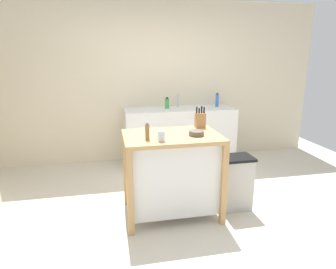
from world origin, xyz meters
TOP-DOWN VIEW (x-y plane):
  - ground_plane at (0.00, 0.00)m, footprint 6.59×6.59m
  - wall_back at (0.00, 2.09)m, footprint 5.59×0.10m
  - kitchen_island at (-0.15, 0.13)m, footprint 1.02×0.70m
  - knife_block at (0.24, 0.38)m, footprint 0.11×0.09m
  - bowl_ceramic_wide at (0.10, 0.05)m, footprint 0.16×0.16m
  - drinking_cup at (-0.30, -0.09)m, footprint 0.07×0.07m
  - pepper_grinder at (-0.42, -0.01)m, footprint 0.04×0.04m
  - trash_bin at (0.60, 0.11)m, footprint 0.36×0.28m
  - sink_counter at (0.34, 1.74)m, footprint 1.76×0.60m
  - sink_faucet at (0.34, 1.88)m, footprint 0.02×0.02m
  - bottle_hand_soap at (0.99, 1.79)m, footprint 0.05×0.05m
  - bottle_spray_cleaner at (0.14, 1.79)m, footprint 0.07×0.07m

SIDE VIEW (x-z plane):
  - ground_plane at x=0.00m, z-range 0.00..0.00m
  - trash_bin at x=0.60m, z-range 0.00..0.63m
  - sink_counter at x=0.34m, z-range 0.00..0.91m
  - kitchen_island at x=-0.15m, z-range 0.05..0.97m
  - bowl_ceramic_wide at x=0.10m, z-range 0.92..0.97m
  - drinking_cup at x=-0.30m, z-range 0.92..1.02m
  - bottle_spray_cleaner at x=0.14m, z-range 0.90..1.08m
  - pepper_grinder at x=-0.42m, z-range 0.92..1.10m
  - knife_block at x=0.24m, z-range 0.89..1.14m
  - bottle_hand_soap at x=0.99m, z-range 0.90..1.13m
  - sink_faucet at x=0.34m, z-range 0.91..1.13m
  - wall_back at x=0.00m, z-range 0.00..2.60m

